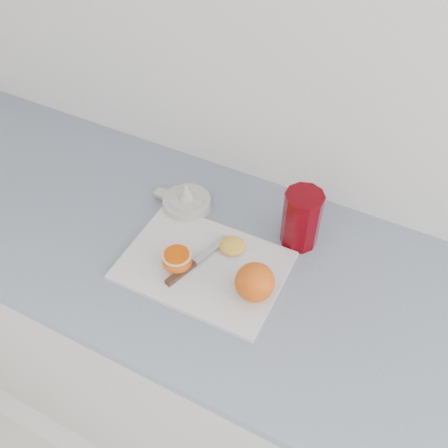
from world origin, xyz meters
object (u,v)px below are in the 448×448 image
citrus_juicer (186,201)px  cutting_board (204,266)px  half_orange (177,260)px  counter (244,364)px  red_tumbler (301,221)px

citrus_juicer → cutting_board: bearing=-48.5°
cutting_board → citrus_juicer: (-0.13, 0.15, 0.02)m
half_orange → counter: bearing=26.4°
cutting_board → half_orange: size_ratio=5.33×
half_orange → citrus_juicer: citrus_juicer is taller
counter → red_tumbler: size_ratio=15.80×
citrus_juicer → red_tumbler: (0.30, 0.03, 0.05)m
citrus_juicer → half_orange: bearing=-65.2°
citrus_juicer → red_tumbler: 0.30m
cutting_board → half_orange: half_orange is taller
cutting_board → half_orange: bearing=-147.7°
counter → half_orange: (-0.15, -0.07, 0.48)m
citrus_juicer → counter: bearing=-25.1°
red_tumbler → half_orange: bearing=-135.2°
citrus_juicer → red_tumbler: bearing=5.3°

